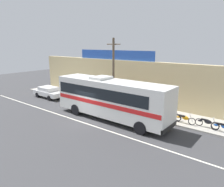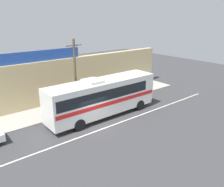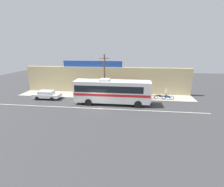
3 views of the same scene
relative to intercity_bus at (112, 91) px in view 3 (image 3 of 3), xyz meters
The scene contains 13 objects.
ground_plane 3.09m from the intercity_bus, 143.54° to the right, with size 70.00×70.00×0.00m, color #3A3A3D.
sidewalk_slab 4.70m from the intercity_bus, 115.73° to the left, with size 30.00×3.60×0.14m, color #A8A399.
storefront_facade 6.27m from the intercity_bus, 107.16° to the left, with size 30.00×0.70×4.80m, color tan.
storefront_billboard 8.05m from the intercity_bus, 125.42° to the left, with size 10.78×0.12×1.10m, color #234CAD.
road_center_stripe 3.51m from the intercity_bus, 130.47° to the right, with size 30.00×0.14×0.01m, color silver.
intercity_bus is the anchor object (origin of this frame).
parked_car 11.06m from the intercity_bus, behind, with size 4.35×1.91×1.37m.
utility_pole 3.22m from the intercity_bus, 121.99° to the left, with size 1.60×0.22×7.06m.
motorcycle_blue 6.54m from the intercity_bus, 25.65° to the left, with size 1.83×0.56×0.94m.
motorcycle_black 8.16m from the intercity_bus, 21.77° to the left, with size 1.85×0.56×0.94m.
motorcycle_red 5.59m from the intercity_bus, 33.73° to the left, with size 1.85×0.56×0.94m.
motorcycle_orange 9.25m from the intercity_bus, 17.71° to the left, with size 1.83×0.56×0.94m.
pedestrian_far_right 9.47m from the intercity_bus, 23.75° to the left, with size 0.30×0.48×1.68m.
Camera 3 is at (4.70, -21.72, 8.21)m, focal length 26.16 mm.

